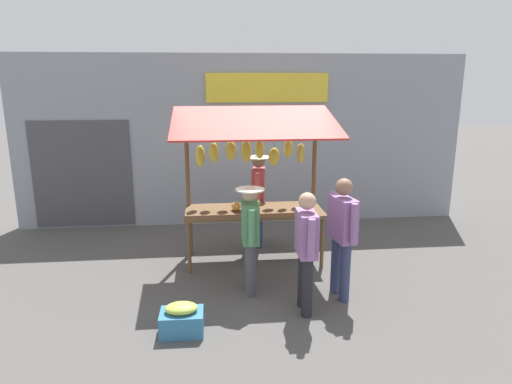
% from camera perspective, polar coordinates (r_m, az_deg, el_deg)
% --- Properties ---
extents(ground_plane, '(40.00, 40.00, 0.00)m').
position_cam_1_polar(ground_plane, '(7.76, -0.23, -8.44)').
color(ground_plane, '#514F4C').
extents(street_backdrop, '(9.00, 0.30, 3.40)m').
position_cam_1_polar(street_backdrop, '(9.44, -1.95, 6.33)').
color(street_backdrop, '#8C939E').
rests_on(street_backdrop, ground).
extents(market_stall, '(2.50, 1.46, 2.50)m').
position_cam_1_polar(market_stall, '(7.36, -0.38, 2.99)').
color(market_stall, brown).
rests_on(market_stall, ground).
extents(vendor_with_sunhat, '(0.43, 0.69, 1.65)m').
position_cam_1_polar(vendor_with_sunhat, '(8.18, 0.30, -0.07)').
color(vendor_with_sunhat, navy).
rests_on(vendor_with_sunhat, ground).
extents(shopper_in_striped_shirt, '(0.23, 0.69, 1.59)m').
position_cam_1_polar(shopper_in_striped_shirt, '(5.89, 6.18, -6.47)').
color(shopper_in_striped_shirt, '#232328').
rests_on(shopper_in_striped_shirt, ground).
extents(shopper_with_ponytail, '(0.31, 0.70, 1.68)m').
position_cam_1_polar(shopper_with_ponytail, '(6.33, 10.56, -4.56)').
color(shopper_with_ponytail, navy).
rests_on(shopper_with_ponytail, ground).
extents(shopper_in_grey_tee, '(0.40, 0.67, 1.53)m').
position_cam_1_polar(shopper_in_grey_tee, '(6.39, -0.72, -4.94)').
color(shopper_in_grey_tee, '#4C4C51').
rests_on(shopper_in_grey_tee, ground).
extents(produce_crate_near, '(0.52, 0.37, 0.39)m').
position_cam_1_polar(produce_crate_near, '(5.75, -9.12, -15.24)').
color(produce_crate_near, teal).
rests_on(produce_crate_near, ground).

